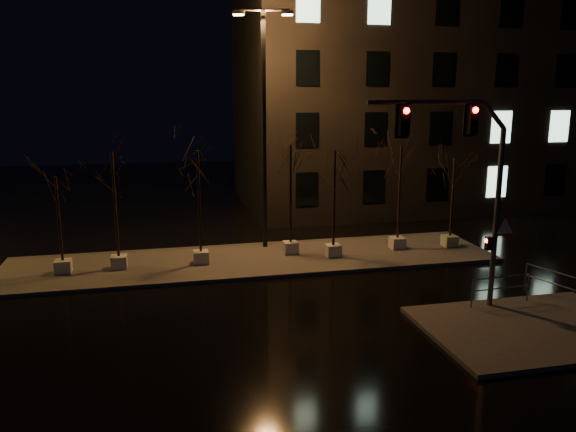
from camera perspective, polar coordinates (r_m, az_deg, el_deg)
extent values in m
plane|color=black|center=(20.09, -0.49, -9.54)|extent=(90.00, 90.00, 0.00)
cube|color=#4A4842|center=(25.63, -3.38, -4.48)|extent=(22.00, 5.00, 0.15)
cube|color=#4A4842|center=(20.09, 23.64, -10.42)|extent=(7.00, 5.00, 0.15)
cube|color=black|center=(40.43, 13.86, 12.05)|extent=(25.00, 12.00, 15.00)
cube|color=silver|center=(25.30, -21.86, -4.78)|extent=(0.65, 0.65, 0.55)
cylinder|color=black|center=(24.81, -22.24, -0.29)|extent=(0.11, 0.11, 3.51)
cube|color=silver|center=(25.17, -16.78, -4.49)|extent=(0.65, 0.65, 0.55)
cylinder|color=black|center=(24.58, -17.15, 1.11)|extent=(0.11, 0.11, 4.46)
cube|color=silver|center=(25.09, -8.82, -4.14)|extent=(0.65, 0.65, 0.55)
cylinder|color=black|center=(24.51, -9.01, 1.44)|extent=(0.11, 0.11, 4.42)
cube|color=silver|center=(26.30, 0.26, -3.22)|extent=(0.65, 0.65, 0.55)
cylinder|color=black|center=(25.73, 0.27, 2.25)|extent=(0.11, 0.11, 4.54)
cube|color=silver|center=(25.91, 4.61, -3.51)|extent=(0.65, 0.65, 0.55)
cylinder|color=black|center=(25.35, 4.71, 1.80)|extent=(0.11, 0.11, 4.32)
cube|color=silver|center=(27.61, 11.03, -2.70)|extent=(0.65, 0.65, 0.55)
cylinder|color=black|center=(27.08, 11.25, 2.36)|extent=(0.11, 0.11, 4.39)
cube|color=silver|center=(28.58, 16.09, -2.44)|extent=(0.65, 0.65, 0.55)
cylinder|color=black|center=(28.13, 16.35, 1.80)|extent=(0.11, 0.11, 3.75)
cylinder|color=#56595E|center=(20.54, 20.41, -0.34)|extent=(0.19, 0.19, 6.21)
cylinder|color=#56595E|center=(18.41, 13.97, 11.17)|extent=(4.14, 0.49, 0.14)
cube|color=black|center=(19.36, 18.23, 9.28)|extent=(0.33, 0.25, 0.93)
cube|color=black|center=(18.03, 11.71, 9.45)|extent=(0.33, 0.25, 0.93)
cube|color=black|center=(20.59, 19.73, -2.63)|extent=(0.24, 0.20, 0.47)
cone|color=red|center=(20.75, 21.10, -1.15)|extent=(1.08, 0.12, 1.08)
sphere|color=#FF0C07|center=(20.10, 21.21, 10.04)|extent=(0.19, 0.19, 0.19)
cylinder|color=black|center=(26.63, -2.45, 8.38)|extent=(0.22, 0.22, 10.99)
cylinder|color=black|center=(26.81, -2.57, 20.18)|extent=(2.39, 0.62, 0.11)
cube|color=#FF9C32|center=(26.84, -5.05, 19.78)|extent=(0.60, 0.42, 0.22)
cube|color=#FF9C32|center=(26.78, -0.06, 19.85)|extent=(0.60, 0.42, 0.22)
cylinder|color=#56595E|center=(20.78, 18.18, -7.58)|extent=(0.05, 0.05, 0.96)
cylinder|color=#56595E|center=(22.16, 23.20, -6.73)|extent=(0.05, 0.05, 0.96)
cylinder|color=#56595E|center=(21.28, 20.88, -5.80)|extent=(2.34, 0.20, 0.04)
cylinder|color=#56595E|center=(21.41, 20.79, -6.88)|extent=(2.34, 0.20, 0.04)
cylinder|color=#56595E|center=(23.20, 23.00, -5.81)|extent=(0.06, 0.06, 1.00)
cylinder|color=#56595E|center=(22.45, 25.41, -5.13)|extent=(0.74, 2.13, 0.04)
cylinder|color=#56595E|center=(22.58, 25.31, -6.21)|extent=(0.74, 2.13, 0.04)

